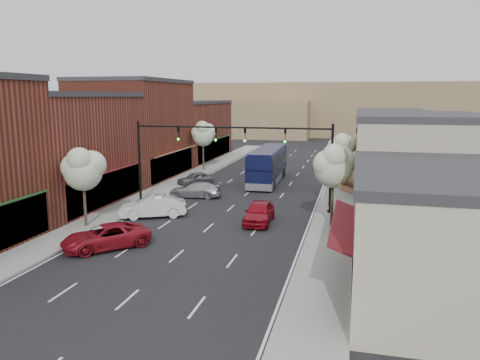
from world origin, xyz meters
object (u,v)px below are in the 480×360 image
Objects in this scene: lamp_post_far at (338,148)px; parked_car_c at (195,190)px; tree_left_near at (83,168)px; parked_car_b at (153,207)px; coach_bus at (268,165)px; parked_car_d at (196,178)px; tree_right_far at (341,147)px; red_hatchback at (259,212)px; tree_right_near at (334,165)px; lamp_post_near at (330,171)px; tree_left_far at (203,133)px; signal_mast_right at (301,154)px; signal_mast_left at (165,150)px; parked_car_a at (106,237)px.

parked_car_c is (-12.00, -16.71, -2.32)m from lamp_post_far.
tree_left_near reaches higher than parked_car_c.
coach_bus is at bearing 135.18° from parked_car_b.
tree_right_far is at bearing 51.01° from parked_car_d.
lamp_post_far reaches higher than parked_car_c.
lamp_post_far is 10.40m from coach_bus.
tree_left_near is 1.21× the size of parked_car_c.
parked_car_d is at bearing 123.55° from red_hatchback.
tree_left_near is (-16.60, -4.00, -0.23)m from tree_right_near.
lamp_post_near is 0.94× the size of parked_car_c.
coach_bus is 7.84m from parked_car_d.
parked_car_d is at bearing -156.22° from coach_bus.
lamp_post_far is (16.05, 2.06, -1.60)m from tree_left_far.
tree_right_far is (2.73, 11.95, -0.63)m from signal_mast_right.
signal_mast_left is 1.76× the size of red_hatchback.
red_hatchback is at bearing 177.96° from tree_right_near.
lamp_post_near is (2.18, 2.50, -1.62)m from signal_mast_right.
tree_left_near is at bearing -65.67° from parked_car_b.
lamp_post_far is at bearing 91.30° from tree_right_near.
coach_bus is at bearing 145.53° from parked_car_c.
signal_mast_left is 1.85× the size of lamp_post_near.
parked_car_c is (0.45, 14.99, -0.04)m from parked_car_a.
tree_left_near is 12.56m from parked_car_c.
tree_right_far is 1.39× the size of parked_car_d.
signal_mast_right is 4.89m from tree_right_near.
parked_car_a is (0.98, -11.70, -3.90)m from signal_mast_left.
red_hatchback is 0.89× the size of parked_car_a.
coach_bus is (-4.82, 12.39, -2.74)m from signal_mast_right.
parked_car_a is at bearing -118.79° from tree_right_far.
signal_mast_left reaches higher than tree_right_near.
parked_car_d is at bearing 142.48° from signal_mast_right.
lamp_post_near is 19.02m from parked_car_a.
signal_mast_left is 13.75m from lamp_post_near.
red_hatchback reaches higher than parked_car_a.
signal_mast_left is 9.92m from parked_car_d.
tree_right_far reaches higher than coach_bus.
signal_mast_left is 14.22m from coach_bus.
signal_mast_left is 5.33m from parked_car_c.
parked_car_a is at bearing -85.23° from signal_mast_left.
tree_left_far is (-2.63, 17.95, -0.02)m from signal_mast_left.
tree_left_near is 1.28× the size of lamp_post_near.
tree_right_far is 21.16m from parked_car_b.
tree_right_far is at bearing 118.93° from parked_car_c.
parked_car_c is at bearing 161.48° from signal_mast_right.
signal_mast_left is 24.14m from lamp_post_far.
tree_right_far is 16.95m from red_hatchback.
parked_car_b is (-12.79, -24.18, -2.19)m from lamp_post_far.
lamp_post_near is 17.50m from lamp_post_far.
parked_car_c is at bearing -145.40° from tree_right_far.
parked_car_a is 1.05× the size of parked_car_b.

